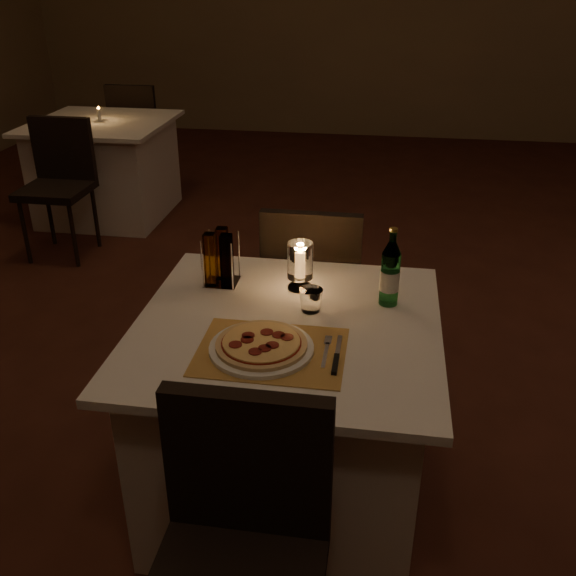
# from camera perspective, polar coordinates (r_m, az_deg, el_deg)

# --- Properties ---
(floor) EXTENTS (8.00, 10.00, 0.02)m
(floor) POSITION_cam_1_polar(r_m,az_deg,el_deg) (3.12, 5.62, -8.61)
(floor) COLOR #4E2319
(floor) RESTS_ON ground
(main_table) EXTENTS (1.00, 1.00, 0.74)m
(main_table) POSITION_cam_1_polar(r_m,az_deg,el_deg) (2.31, -0.08, -11.02)
(main_table) COLOR white
(main_table) RESTS_ON ground
(chair_near) EXTENTS (0.42, 0.42, 0.90)m
(chair_near) POSITION_cam_1_polar(r_m,az_deg,el_deg) (1.68, -4.21, -21.14)
(chair_near) COLOR black
(chair_near) RESTS_ON ground
(chair_far) EXTENTS (0.42, 0.42, 0.90)m
(chair_far) POSITION_cam_1_polar(r_m,az_deg,el_deg) (2.82, 2.21, 0.68)
(chair_far) COLOR black
(chair_far) RESTS_ON ground
(placemat) EXTENTS (0.45, 0.34, 0.00)m
(placemat) POSITION_cam_1_polar(r_m,az_deg,el_deg) (1.96, -1.50, -5.66)
(placemat) COLOR #BF8B42
(placemat) RESTS_ON main_table
(plate) EXTENTS (0.32, 0.32, 0.01)m
(plate) POSITION_cam_1_polar(r_m,az_deg,el_deg) (1.96, -2.37, -5.37)
(plate) COLOR white
(plate) RESTS_ON placemat
(pizza) EXTENTS (0.28, 0.28, 0.02)m
(pizza) POSITION_cam_1_polar(r_m,az_deg,el_deg) (1.95, -2.38, -4.96)
(pizza) COLOR #D8B77F
(pizza) RESTS_ON plate
(fork) EXTENTS (0.02, 0.18, 0.00)m
(fork) POSITION_cam_1_polar(r_m,az_deg,el_deg) (1.96, 3.43, -5.44)
(fork) COLOR silver
(fork) RESTS_ON placemat
(knife) EXTENTS (0.02, 0.22, 0.01)m
(knife) POSITION_cam_1_polar(r_m,az_deg,el_deg) (1.91, 4.30, -6.41)
(knife) COLOR black
(knife) RESTS_ON placemat
(tumbler) EXTENTS (0.08, 0.08, 0.08)m
(tumbler) POSITION_cam_1_polar(r_m,az_deg,el_deg) (2.16, 2.04, -1.10)
(tumbler) COLOR white
(tumbler) RESTS_ON main_table
(water_bottle) EXTENTS (0.07, 0.07, 0.28)m
(water_bottle) POSITION_cam_1_polar(r_m,az_deg,el_deg) (2.20, 9.07, 1.23)
(water_bottle) COLOR #559E66
(water_bottle) RESTS_ON main_table
(hurricane_candle) EXTENTS (0.09, 0.09, 0.18)m
(hurricane_candle) POSITION_cam_1_polar(r_m,az_deg,el_deg) (2.29, 1.09, 2.32)
(hurricane_candle) COLOR white
(hurricane_candle) RESTS_ON main_table
(cruet_caddy) EXTENTS (0.12, 0.12, 0.21)m
(cruet_caddy) POSITION_cam_1_polar(r_m,az_deg,el_deg) (2.33, -6.05, 2.50)
(cruet_caddy) COLOR white
(cruet_caddy) RESTS_ON main_table
(neighbor_table_left) EXTENTS (1.00, 1.00, 0.74)m
(neighbor_table_left) POSITION_cam_1_polar(r_m,az_deg,el_deg) (5.24, -15.84, 10.17)
(neighbor_table_left) COLOR white
(neighbor_table_left) RESTS_ON ground
(neighbor_chair_la) EXTENTS (0.42, 0.42, 0.90)m
(neighbor_chair_la) POSITION_cam_1_polar(r_m,az_deg,el_deg) (4.58, -19.66, 9.57)
(neighbor_chair_la) COLOR black
(neighbor_chair_la) RESTS_ON ground
(neighbor_chair_lb) EXTENTS (0.42, 0.42, 0.90)m
(neighbor_chair_lb) POSITION_cam_1_polar(r_m,az_deg,el_deg) (5.83, -13.23, 13.89)
(neighbor_chair_lb) COLOR black
(neighbor_chair_lb) RESTS_ON ground
(neighbor_candle_left) EXTENTS (0.03, 0.03, 0.11)m
(neighbor_candle_left) POSITION_cam_1_polar(r_m,az_deg,el_deg) (5.14, -16.43, 14.58)
(neighbor_candle_left) COLOR white
(neighbor_candle_left) RESTS_ON neighbor_table_left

